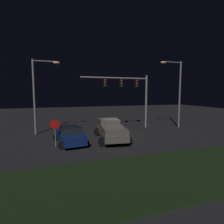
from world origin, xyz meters
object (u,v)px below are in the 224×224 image
object	(u,v)px
pickup_truck	(111,129)
stop_sign	(55,128)
car_sedan	(70,135)
traffic_signal_gantry	(128,88)
street_lamp_right	(176,86)
street_lamp_left	(40,87)

from	to	relation	value
pickup_truck	stop_sign	xyz separation A→B (m)	(-4.97, -0.82, 0.56)
pickup_truck	stop_sign	bearing A→B (deg)	106.44
car_sedan	stop_sign	distance (m)	1.60
pickup_truck	car_sedan	distance (m)	3.78
pickup_truck	traffic_signal_gantry	size ratio (longest dim) A/B	0.67
street_lamp_right	stop_sign	distance (m)	15.41
car_sedan	street_lamp_left	size ratio (longest dim) A/B	0.59
street_lamp_right	car_sedan	bearing A→B (deg)	-165.69
car_sedan	stop_sign	xyz separation A→B (m)	(-1.21, -0.64, 0.82)
traffic_signal_gantry	stop_sign	bearing A→B (deg)	-148.40
pickup_truck	street_lamp_right	bearing A→B (deg)	-64.28
stop_sign	car_sedan	bearing A→B (deg)	27.77
pickup_truck	car_sedan	world-z (taller)	pickup_truck
street_lamp_left	car_sedan	bearing A→B (deg)	-61.81
car_sedan	street_lamp_left	xyz separation A→B (m)	(-2.57, 4.79, 4.21)
pickup_truck	traffic_signal_gantry	bearing A→B (deg)	-32.03
street_lamp_left	stop_sign	size ratio (longest dim) A/B	3.49
traffic_signal_gantry	street_lamp_left	xyz separation A→B (m)	(-9.97, 0.13, 0.05)
stop_sign	traffic_signal_gantry	bearing A→B (deg)	31.60
pickup_truck	car_sedan	bearing A→B (deg)	99.84
car_sedan	stop_sign	bearing A→B (deg)	110.57
traffic_signal_gantry	street_lamp_right	distance (m)	5.96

